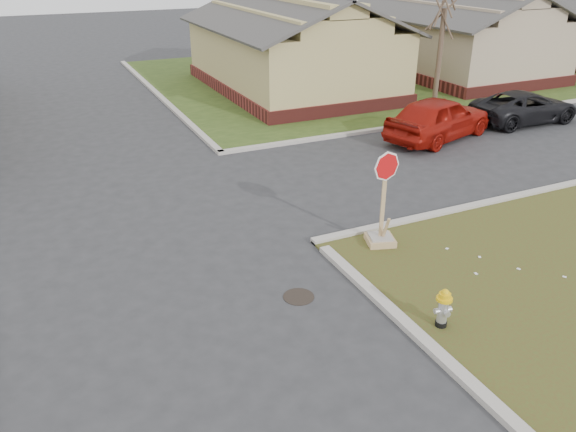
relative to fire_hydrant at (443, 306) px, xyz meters
name	(u,v)px	position (x,y,z in m)	size (l,w,h in m)	color
ground	(188,310)	(-4.17, 2.56, -0.49)	(120.00, 120.00, 0.00)	#2C2D2F
verge_far_right	(458,65)	(17.83, 20.56, -0.46)	(37.00, 19.00, 0.05)	#314719
curbs	(137,213)	(-4.17, 7.56, -0.49)	(80.00, 40.00, 0.12)	#B0A99F
manhole	(299,297)	(-1.97, 2.06, -0.48)	(0.64, 0.64, 0.01)	black
side_house_yellow	(291,45)	(5.83, 19.06, 1.70)	(7.60, 11.60, 4.70)	maroon
side_house_tan	(453,33)	(15.83, 19.06, 1.70)	(7.60, 11.60, 4.70)	maroon
tree_mid_right	(439,61)	(9.83, 12.76, 1.66)	(0.22, 0.22, 4.20)	#49352A
fire_hydrant	(443,306)	(0.00, 0.00, 0.00)	(0.30, 0.30, 0.80)	black
stop_sign	(381,224)	(0.78, 3.25, 0.06)	(0.66, 0.64, 2.33)	tan
red_sedan	(439,118)	(7.33, 9.39, 0.32)	(1.91, 4.75, 1.62)	#9D140B
dark_pickup	(525,107)	(11.99, 9.72, 0.14)	(2.10, 4.55, 1.27)	black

